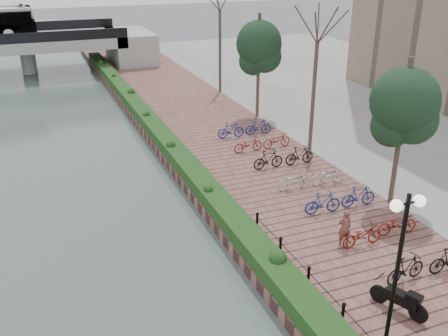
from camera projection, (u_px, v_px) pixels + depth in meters
promenade at (235, 154)px, 28.39m from camera, size 8.00×75.00×0.50m
hedge at (164, 139)px, 29.15m from camera, size 1.10×56.00×0.60m
chain_fence at (363, 336)px, 14.05m from camera, size 0.10×14.10×0.70m
lamppost at (402, 243)px, 12.61m from camera, size 1.02×0.32×4.92m
motorcycle at (399, 298)px, 15.37m from camera, size 1.09×1.69×1.01m
pedestrian at (345, 227)px, 18.86m from camera, size 0.59×0.42×1.50m
bicycle_parking at (327, 189)px, 22.51m from camera, size 2.40×19.89×1.00m
street_trees at (349, 112)px, 24.28m from camera, size 3.20×37.12×6.80m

